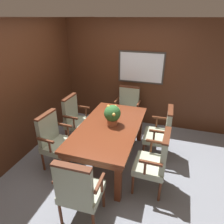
% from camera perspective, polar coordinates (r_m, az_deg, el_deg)
% --- Properties ---
extents(ground_plane, '(14.00, 14.00, 0.00)m').
position_cam_1_polar(ground_plane, '(3.83, -2.15, -14.46)').
color(ground_plane, gray).
extents(wall_back, '(7.20, 0.08, 2.45)m').
position_cam_1_polar(wall_back, '(4.84, 5.04, 10.76)').
color(wall_back, '#4C2816').
rests_on(wall_back, ground_plane).
extents(wall_left, '(0.06, 7.20, 2.45)m').
position_cam_1_polar(wall_left, '(3.99, -24.65, 5.14)').
color(wall_left, '#4C2816').
rests_on(wall_left, ground_plane).
extents(dining_table, '(1.02, 1.88, 0.74)m').
position_cam_1_polar(dining_table, '(3.55, -0.74, -5.28)').
color(dining_table, maroon).
rests_on(dining_table, ground_plane).
extents(chair_head_far, '(0.57, 0.48, 1.01)m').
position_cam_1_polar(chair_head_far, '(4.72, 4.52, 1.59)').
color(chair_head_far, '#562B19').
rests_on(chair_head_far, ground_plane).
extents(chair_left_far, '(0.48, 0.58, 1.01)m').
position_cam_1_polar(chair_left_far, '(4.25, -10.34, -1.59)').
color(chair_left_far, '#562B19').
rests_on(chair_left_far, ground_plane).
extents(chair_left_near, '(0.49, 0.59, 1.01)m').
position_cam_1_polar(chair_left_near, '(3.64, -16.16, -7.33)').
color(chair_left_near, '#562B19').
rests_on(chair_left_near, ground_plane).
extents(chair_right_far, '(0.48, 0.57, 1.01)m').
position_cam_1_polar(chair_right_far, '(3.82, 13.89, -5.35)').
color(chair_right_far, '#562B19').
rests_on(chair_right_far, ground_plane).
extents(chair_head_near, '(0.57, 0.48, 1.01)m').
position_cam_1_polar(chair_head_near, '(2.66, -9.56, -20.95)').
color(chair_head_near, '#562B19').
rests_on(chair_head_near, ground_plane).
extents(chair_right_near, '(0.48, 0.57, 1.01)m').
position_cam_1_polar(chair_right_near, '(3.11, 12.36, -13.23)').
color(chair_right_near, '#562B19').
rests_on(chair_right_near, ground_plane).
extents(potted_plant, '(0.29, 0.29, 0.36)m').
position_cam_1_polar(potted_plant, '(3.46, 0.09, -0.66)').
color(potted_plant, '#B2603D').
rests_on(potted_plant, dining_table).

